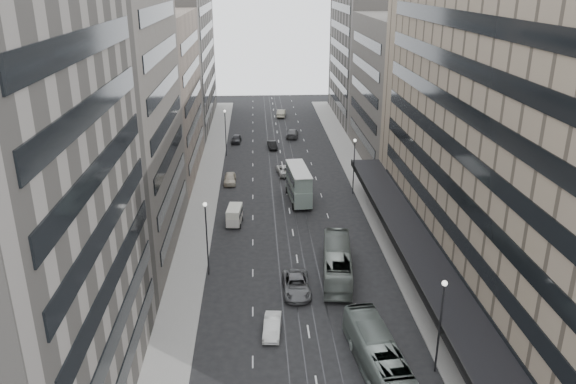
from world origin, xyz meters
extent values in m
plane|color=black|center=(0.00, 0.00, 0.00)|extent=(220.00, 220.00, 0.00)
cube|color=gray|center=(12.00, 37.50, 0.07)|extent=(4.00, 125.00, 0.15)
cube|color=gray|center=(-12.00, 37.50, 0.07)|extent=(4.00, 125.00, 0.15)
cube|color=#7F6F5C|center=(21.50, 8.00, 15.00)|extent=(15.00, 60.00, 30.00)
cube|color=black|center=(12.00, 8.00, 4.00)|extent=(4.40, 60.00, 0.50)
cube|color=#4D4843|center=(21.50, 52.00, 12.00)|extent=(15.00, 28.00, 24.00)
cube|color=#5F5B56|center=(21.50, 82.00, 14.00)|extent=(15.00, 32.00, 28.00)
cube|color=#4D4843|center=(-21.50, 19.00, 17.00)|extent=(15.00, 26.00, 34.00)
cube|color=slate|center=(-21.50, 46.00, 12.50)|extent=(15.00, 28.00, 25.00)
cube|color=#5F5B56|center=(-21.50, 79.00, 14.00)|extent=(15.00, 38.00, 28.00)
cylinder|color=#262628|center=(9.70, -5.00, 4.00)|extent=(0.16, 0.16, 8.00)
sphere|color=silver|center=(9.70, -5.00, 8.10)|extent=(0.44, 0.44, 0.44)
cylinder|color=#262628|center=(9.70, 35.00, 4.00)|extent=(0.16, 0.16, 8.00)
sphere|color=silver|center=(9.70, 35.00, 8.10)|extent=(0.44, 0.44, 0.44)
cylinder|color=#262628|center=(-9.70, 12.00, 4.00)|extent=(0.16, 0.16, 8.00)
sphere|color=silver|center=(-9.70, 12.00, 8.10)|extent=(0.44, 0.44, 0.44)
cylinder|color=#262628|center=(-9.70, 55.00, 4.00)|extent=(0.16, 0.16, 8.00)
sphere|color=silver|center=(-9.70, 55.00, 8.10)|extent=(0.44, 0.44, 0.44)
imported|color=gray|center=(4.98, -4.78, 1.60)|extent=(3.92, 11.74, 3.21)
imported|color=slate|center=(3.95, 10.84, 1.65)|extent=(4.19, 12.11, 3.30)
cube|color=slate|center=(1.50, 32.58, 1.63)|extent=(3.19, 9.09, 2.28)
cube|color=slate|center=(1.50, 32.58, 3.76)|extent=(3.12, 8.73, 1.98)
cube|color=silver|center=(1.50, 32.58, 4.81)|extent=(3.19, 9.09, 0.12)
cylinder|color=black|center=(0.53, 29.28, 0.50)|extent=(0.36, 1.01, 0.99)
cylinder|color=black|center=(3.00, 29.48, 0.50)|extent=(0.36, 1.01, 0.99)
cylinder|color=black|center=(0.00, 35.68, 0.50)|extent=(0.36, 1.01, 0.99)
cylinder|color=black|center=(2.47, 35.88, 0.50)|extent=(0.36, 1.01, 0.99)
cube|color=beige|center=(-7.32, 24.96, 0.88)|extent=(2.07, 3.93, 1.16)
cube|color=beige|center=(-7.32, 24.96, 1.92)|extent=(2.03, 3.85, 0.91)
cylinder|color=black|center=(-8.29, 23.80, 0.30)|extent=(0.23, 0.62, 0.60)
cylinder|color=black|center=(-6.60, 23.63, 0.30)|extent=(0.23, 0.62, 0.60)
cylinder|color=black|center=(-8.04, 26.28, 0.30)|extent=(0.23, 0.62, 0.60)
cylinder|color=black|center=(-6.35, 26.11, 0.30)|extent=(0.23, 0.62, 0.60)
imported|color=silver|center=(-3.25, 0.99, 0.69)|extent=(1.87, 4.34, 1.39)
imported|color=#59595B|center=(-0.60, 7.81, 0.81)|extent=(2.73, 5.84, 1.62)
imported|color=beige|center=(-8.50, 40.50, 0.77)|extent=(1.83, 4.53, 1.54)
imported|color=black|center=(-1.37, 58.97, 0.68)|extent=(1.87, 4.23, 1.35)
imported|color=silver|center=(0.27, 44.30, 0.74)|extent=(3.06, 5.60, 1.49)
imported|color=#59595B|center=(2.86, 66.90, 0.80)|extent=(2.94, 5.78, 1.61)
imported|color=#262629|center=(-8.16, 63.54, 0.75)|extent=(2.12, 4.50, 1.49)
imported|color=#BBB59B|center=(1.53, 84.55, 0.85)|extent=(2.40, 5.32, 1.69)
camera|label=1|loc=(-4.32, -41.40, 29.71)|focal=35.00mm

